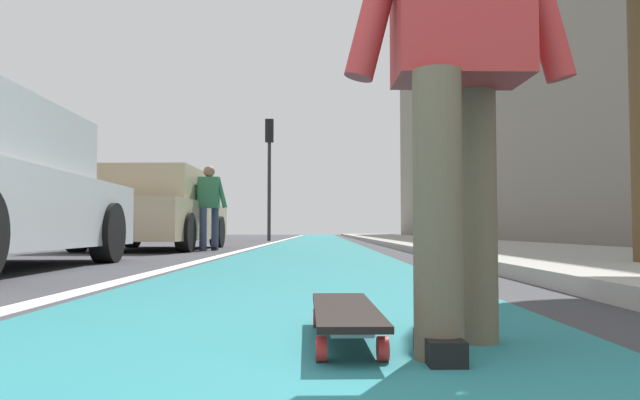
% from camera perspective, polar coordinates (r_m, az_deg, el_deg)
% --- Properties ---
extents(ground_plane, '(80.00, 80.00, 0.00)m').
position_cam_1_polar(ground_plane, '(10.79, -0.75, -4.79)').
color(ground_plane, '#38383D').
extents(bike_lane_paint, '(56.00, 2.21, 0.00)m').
position_cam_1_polar(bike_lane_paint, '(24.78, -0.23, -3.69)').
color(bike_lane_paint, '#237075').
rests_on(bike_lane_paint, ground).
extents(lane_stripe_white, '(52.00, 0.16, 0.01)m').
position_cam_1_polar(lane_stripe_white, '(20.83, -3.77, -3.84)').
color(lane_stripe_white, silver).
rests_on(lane_stripe_white, ground).
extents(sidewalk_curb, '(52.00, 3.20, 0.11)m').
position_cam_1_polar(sidewalk_curb, '(19.02, 9.29, -3.75)').
color(sidewalk_curb, '#9E9B93').
rests_on(sidewalk_curb, ground).
extents(building_facade, '(40.00, 1.20, 11.10)m').
position_cam_1_polar(building_facade, '(24.16, 15.16, 9.64)').
color(building_facade, gray).
rests_on(building_facade, ground).
extents(skateboard, '(0.84, 0.22, 0.11)m').
position_cam_1_polar(skateboard, '(2.01, 2.36, -10.54)').
color(skateboard, red).
rests_on(skateboard, ground).
extents(skater_person, '(0.47, 0.72, 1.64)m').
position_cam_1_polar(skater_person, '(1.98, 12.84, 14.10)').
color(skater_person, brown).
rests_on(skater_person, ground).
extents(parked_car_mid, '(4.50, 2.08, 1.49)m').
position_cam_1_polar(parked_car_mid, '(11.82, -15.18, -1.03)').
color(parked_car_mid, tan).
rests_on(parked_car_mid, ground).
extents(traffic_light, '(0.33, 0.28, 4.24)m').
position_cam_1_polar(traffic_light, '(21.28, -4.77, 4.07)').
color(traffic_light, '#2D2D2D').
rests_on(traffic_light, ground).
extents(pedestrian_distant, '(0.43, 0.67, 1.52)m').
position_cam_1_polar(pedestrian_distant, '(11.08, -10.35, -0.18)').
color(pedestrian_distant, '#384260').
rests_on(pedestrian_distant, ground).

